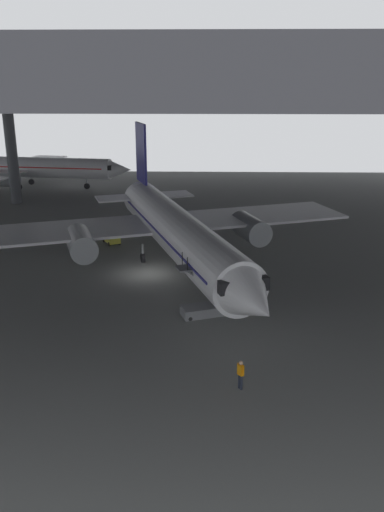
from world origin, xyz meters
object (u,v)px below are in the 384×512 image
object	(u,v)px
airplane_main	(175,230)
crew_worker_by_stairs	(227,289)
airplane_distant	(34,167)
crew_worker_near_nose	(241,373)
baggage_tug	(112,239)
boarding_stairs	(208,305)

from	to	relation	value
airplane_main	crew_worker_by_stairs	size ratio (longest dim) A/B	21.37
airplane_main	crew_worker_by_stairs	distance (m)	9.25
airplane_main	airplane_distant	xyz separation A→B (m)	(-24.44, 37.29, -0.37)
crew_worker_near_nose	crew_worker_by_stairs	world-z (taller)	crew_worker_by_stairs
airplane_distant	baggage_tug	size ratio (longest dim) A/B	12.38
crew_worker_near_nose	airplane_distant	distance (m)	64.39
boarding_stairs	airplane_distant	size ratio (longest dim) A/B	0.15
boarding_stairs	crew_worker_near_nose	bearing A→B (deg)	-79.53
boarding_stairs	baggage_tug	bearing A→B (deg)	119.93
crew_worker_by_stairs	boarding_stairs	bearing A→B (deg)	-121.08
crew_worker_by_stairs	airplane_main	bearing A→B (deg)	119.78
boarding_stairs	crew_worker_near_nose	xyz separation A→B (m)	(1.82, -9.87, 0.26)
boarding_stairs	airplane_distant	xyz separation A→B (m)	(-27.36, 47.49, 2.43)
airplane_distant	airplane_main	bearing A→B (deg)	-56.76
boarding_stairs	crew_worker_by_stairs	xyz separation A→B (m)	(1.50, 2.48, 0.26)
boarding_stairs	baggage_tug	world-z (taller)	boarding_stairs
airplane_main	crew_worker_by_stairs	bearing A→B (deg)	-60.22
crew_worker_near_nose	crew_worker_by_stairs	distance (m)	12.36
airplane_main	baggage_tug	bearing A→B (deg)	134.55
crew_worker_by_stairs	airplane_distant	bearing A→B (deg)	122.66
crew_worker_near_nose	boarding_stairs	bearing A→B (deg)	100.47
airplane_main	crew_worker_near_nose	world-z (taller)	airplane_main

